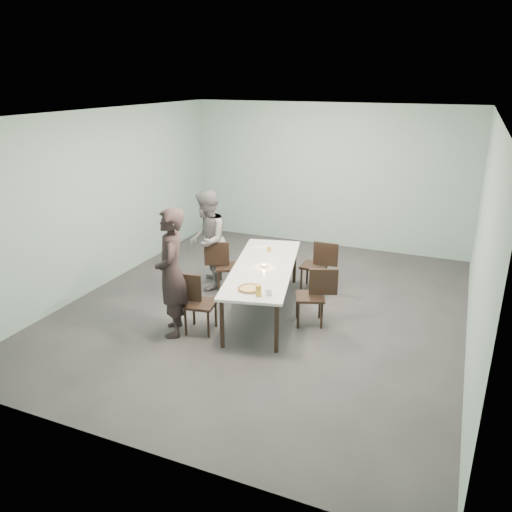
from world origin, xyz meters
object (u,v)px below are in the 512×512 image
at_px(diner_near, 171,273).
at_px(tealight, 264,266).
at_px(diner_far, 207,240).
at_px(side_plate, 260,281).
at_px(pizza, 249,289).
at_px(chair_far_right, 319,263).
at_px(chair_far_left, 223,263).
at_px(chair_near_right, 315,292).
at_px(chair_near_left, 195,299).
at_px(table, 263,270).
at_px(beer_glass, 258,291).
at_px(amber_tumbler, 269,249).
at_px(water_tumbler, 269,292).

distance_m(diner_near, tealight, 1.47).
bearing_deg(diner_far, side_plate, 30.58).
bearing_deg(pizza, chair_far_right, 78.77).
distance_m(chair_far_left, diner_far, 0.48).
relative_size(chair_near_right, side_plate, 4.83).
bearing_deg(side_plate, chair_far_right, 77.41).
relative_size(diner_near, side_plate, 10.25).
xyz_separation_m(chair_near_left, chair_near_right, (1.52, 0.88, 0.00)).
bearing_deg(table, tealight, -55.18).
xyz_separation_m(chair_near_right, side_plate, (-0.68, -0.48, 0.25)).
relative_size(chair_far_right, side_plate, 4.83).
distance_m(chair_near_left, diner_far, 1.65).
distance_m(chair_far_right, beer_glass, 2.20).
height_order(chair_far_left, tealight, chair_far_left).
bearing_deg(diner_far, amber_tumbler, 75.82).
relative_size(tealight, amber_tumbler, 0.70).
bearing_deg(amber_tumbler, diner_far, -172.17).
relative_size(pizza, beer_glass, 2.27).
xyz_separation_m(side_plate, amber_tumbler, (-0.35, 1.25, 0.04)).
xyz_separation_m(table, side_plate, (0.19, -0.58, 0.06)).
relative_size(pizza, tealight, 6.07).
height_order(side_plate, amber_tumbler, amber_tumbler).
bearing_deg(chair_near_left, chair_far_right, 50.46).
distance_m(diner_near, diner_far, 1.70).
bearing_deg(pizza, table, 100.11).
bearing_deg(table, chair_near_right, -6.66).
distance_m(diner_near, amber_tumbler, 1.97).
relative_size(chair_far_right, water_tumbler, 9.67).
height_order(chair_far_right, tealight, chair_far_right).
bearing_deg(diner_far, beer_glass, 23.72).
bearing_deg(water_tumbler, beer_glass, -145.45).
xyz_separation_m(chair_far_right, amber_tumbler, (-0.73, -0.46, 0.29)).
xyz_separation_m(chair_near_right, water_tumbler, (-0.40, -0.86, 0.29)).
bearing_deg(diner_far, diner_near, -10.67).
xyz_separation_m(chair_far_left, beer_glass, (1.28, -1.52, 0.32)).
bearing_deg(chair_near_left, diner_near, -155.81).
relative_size(chair_near_right, diner_near, 0.47).
height_order(chair_near_right, tealight, chair_near_right).
bearing_deg(chair_far_right, water_tumbler, 86.85).
distance_m(side_plate, amber_tumbler, 1.29).
height_order(side_plate, beer_glass, beer_glass).
height_order(diner_far, side_plate, diner_far).
xyz_separation_m(side_plate, tealight, (-0.16, 0.55, 0.02)).
distance_m(water_tumbler, tealight, 1.03).
distance_m(chair_near_left, beer_glass, 1.06).
distance_m(table, amber_tumbler, 0.69).
relative_size(diner_near, diner_far, 1.08).
bearing_deg(chair_far_right, pizza, 78.43).
bearing_deg(tealight, beer_glass, -72.05).
bearing_deg(tealight, chair_far_right, 64.95).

